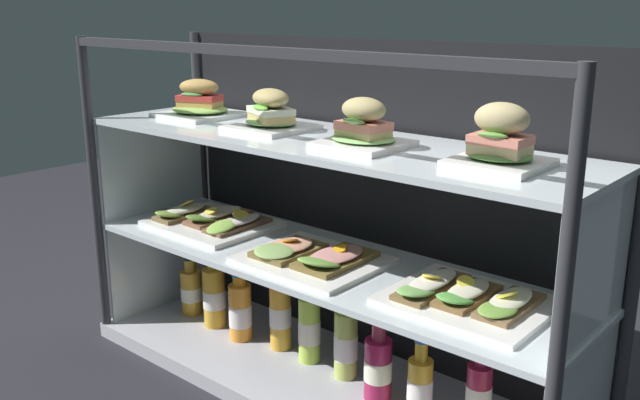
% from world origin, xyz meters
% --- Properties ---
extents(ground_plane, '(6.00, 6.00, 0.02)m').
position_xyz_m(ground_plane, '(0.00, 0.00, -0.01)').
color(ground_plane, '#222127').
rests_on(ground_plane, ground).
extents(case_base_deck, '(1.43, 0.43, 0.04)m').
position_xyz_m(case_base_deck, '(0.00, 0.00, 0.02)').
color(case_base_deck, '#B3B3BB').
rests_on(case_base_deck, ground).
extents(case_frame, '(1.43, 0.43, 0.91)m').
position_xyz_m(case_frame, '(0.00, 0.14, 0.49)').
color(case_frame, '#333338').
rests_on(case_frame, ground).
extents(riser_lower_tier, '(1.37, 0.37, 0.31)m').
position_xyz_m(riser_lower_tier, '(0.00, 0.00, 0.20)').
color(riser_lower_tier, silver).
rests_on(riser_lower_tier, case_base_deck).
extents(shelf_lower_glass, '(1.38, 0.39, 0.02)m').
position_xyz_m(shelf_lower_glass, '(0.00, 0.00, 0.36)').
color(shelf_lower_glass, silver).
rests_on(shelf_lower_glass, riser_lower_tier).
extents(riser_upper_tier, '(1.37, 0.37, 0.30)m').
position_xyz_m(riser_upper_tier, '(0.00, 0.00, 0.52)').
color(riser_upper_tier, silver).
rests_on(riser_upper_tier, shelf_lower_glass).
extents(shelf_upper_glass, '(1.38, 0.39, 0.02)m').
position_xyz_m(shelf_upper_glass, '(0.00, 0.00, 0.67)').
color(shelf_upper_glass, silver).
rests_on(shelf_upper_glass, riser_upper_tier).
extents(plated_roll_sandwich_far_left, '(0.21, 0.21, 0.11)m').
position_xyz_m(plated_roll_sandwich_far_left, '(-0.48, 0.03, 0.72)').
color(plated_roll_sandwich_far_left, white).
rests_on(plated_roll_sandwich_far_left, shelf_upper_glass).
extents(plated_roll_sandwich_right_of_center, '(0.19, 0.19, 0.11)m').
position_xyz_m(plated_roll_sandwich_right_of_center, '(-0.17, -0.00, 0.72)').
color(plated_roll_sandwich_right_of_center, white).
rests_on(plated_roll_sandwich_right_of_center, shelf_upper_glass).
extents(plated_roll_sandwich_mid_left, '(0.18, 0.18, 0.11)m').
position_xyz_m(plated_roll_sandwich_mid_left, '(0.15, -0.03, 0.72)').
color(plated_roll_sandwich_mid_left, white).
rests_on(plated_roll_sandwich_mid_left, shelf_upper_glass).
extents(plated_roll_sandwich_mid_right, '(0.18, 0.18, 0.13)m').
position_xyz_m(plated_roll_sandwich_mid_right, '(0.48, -0.01, 0.73)').
color(plated_roll_sandwich_mid_right, white).
rests_on(plated_roll_sandwich_mid_right, shelf_upper_glass).
extents(open_sandwich_tray_right_of_center, '(0.34, 0.28, 0.06)m').
position_xyz_m(open_sandwich_tray_right_of_center, '(-0.42, 0.00, 0.38)').
color(open_sandwich_tray_right_of_center, white).
rests_on(open_sandwich_tray_right_of_center, shelf_lower_glass).
extents(open_sandwich_tray_near_left_corner, '(0.34, 0.28, 0.05)m').
position_xyz_m(open_sandwich_tray_near_left_corner, '(0.00, -0.04, 0.38)').
color(open_sandwich_tray_near_left_corner, white).
rests_on(open_sandwich_tray_near_left_corner, shelf_lower_glass).
extents(open_sandwich_tray_left_of_center, '(0.34, 0.28, 0.06)m').
position_xyz_m(open_sandwich_tray_left_of_center, '(0.42, -0.01, 0.38)').
color(open_sandwich_tray_left_of_center, white).
rests_on(open_sandwich_tray_left_of_center, shelf_lower_glass).
extents(juice_bottle_front_left_end, '(0.07, 0.07, 0.20)m').
position_xyz_m(juice_bottle_front_left_end, '(-0.55, 0.02, 0.12)').
color(juice_bottle_front_left_end, gold).
rests_on(juice_bottle_front_left_end, case_base_deck).
extents(juice_bottle_back_center, '(0.07, 0.07, 0.24)m').
position_xyz_m(juice_bottle_back_center, '(-0.43, 0.01, 0.14)').
color(juice_bottle_back_center, gold).
rests_on(juice_bottle_back_center, case_base_deck).
extents(juice_bottle_near_post, '(0.07, 0.07, 0.21)m').
position_xyz_m(juice_bottle_near_post, '(-0.31, -0.00, 0.13)').
color(juice_bottle_near_post, orange).
rests_on(juice_bottle_near_post, case_base_deck).
extents(juice_bottle_tucked_behind, '(0.06, 0.06, 0.25)m').
position_xyz_m(juice_bottle_tucked_behind, '(-0.18, 0.04, 0.15)').
color(juice_bottle_tucked_behind, gold).
rests_on(juice_bottle_tucked_behind, case_base_deck).
extents(juice_bottle_front_second, '(0.06, 0.06, 0.25)m').
position_xyz_m(juice_bottle_front_second, '(-0.07, 0.03, 0.14)').
color(juice_bottle_front_second, '#B6D947').
rests_on(juice_bottle_front_second, case_base_deck).
extents(juice_bottle_back_right, '(0.06, 0.06, 0.23)m').
position_xyz_m(juice_bottle_back_right, '(0.06, 0.03, 0.14)').
color(juice_bottle_back_right, '#B8C856').
rests_on(juice_bottle_back_right, case_base_deck).
extents(juice_bottle_front_right_end, '(0.07, 0.07, 0.22)m').
position_xyz_m(juice_bottle_front_right_end, '(0.19, -0.00, 0.13)').
color(juice_bottle_front_right_end, '#9C1A44').
rests_on(juice_bottle_front_right_end, case_base_deck).
extents(juice_bottle_front_fourth, '(0.06, 0.06, 0.21)m').
position_xyz_m(juice_bottle_front_fourth, '(0.31, 0.00, 0.12)').
color(juice_bottle_front_fourth, gold).
rests_on(juice_bottle_front_fourth, case_base_deck).
extents(juice_bottle_front_middle, '(0.06, 0.06, 0.23)m').
position_xyz_m(juice_bottle_front_middle, '(0.45, 0.03, 0.14)').
color(juice_bottle_front_middle, maroon).
rests_on(juice_bottle_front_middle, case_base_deck).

